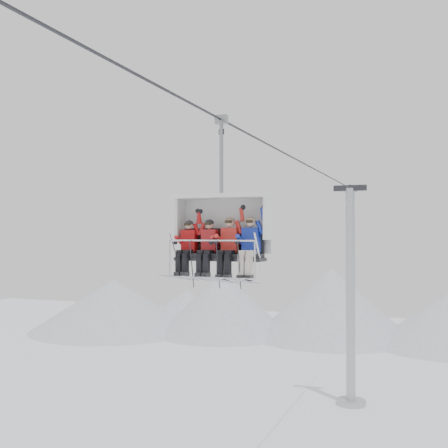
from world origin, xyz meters
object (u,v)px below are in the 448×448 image
(skier_center_left, at_px, (208,246))
(skier_center_right, at_px, (229,245))
(lift_tower_right, at_px, (351,310))
(skier_far_right, at_px, (250,245))
(chairlift_carrier, at_px, (223,226))
(skier_far_left, at_px, (187,246))

(skier_center_left, height_order, skier_center_right, skier_center_right)
(lift_tower_right, height_order, skier_center_right, lift_tower_right)
(lift_tower_right, xyz_separation_m, skier_far_right, (0.79, -22.37, 4.43))
(skier_center_left, xyz_separation_m, skier_center_right, (0.54, 0.01, 0.03))
(skier_far_right, bearing_deg, skier_center_left, -179.60)
(skier_far_right, bearing_deg, lift_tower_right, 92.02)
(lift_tower_right, xyz_separation_m, skier_center_left, (-0.28, -22.37, 4.40))
(lift_tower_right, xyz_separation_m, chairlift_carrier, (0.00, -22.06, 4.89))
(chairlift_carrier, relative_size, skier_far_right, 2.36)
(lift_tower_right, bearing_deg, skier_center_left, -90.71)
(skier_far_left, distance_m, skier_far_right, 1.62)
(skier_far_right, bearing_deg, skier_far_left, -179.68)
(chairlift_carrier, xyz_separation_m, skier_far_right, (0.79, -0.30, -0.47))
(lift_tower_right, bearing_deg, chairlift_carrier, -90.00)
(skier_far_left, relative_size, skier_center_left, 1.00)
(chairlift_carrier, height_order, skier_far_left, chairlift_carrier)
(skier_center_left, distance_m, skier_center_right, 0.54)
(skier_center_left, bearing_deg, skier_center_right, 0.80)
(skier_far_left, xyz_separation_m, skier_center_right, (1.09, 0.01, 0.03))
(skier_center_right, height_order, skier_far_right, same)
(skier_far_left, distance_m, skier_center_right, 1.09)
(skier_far_left, bearing_deg, skier_center_left, 0.16)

